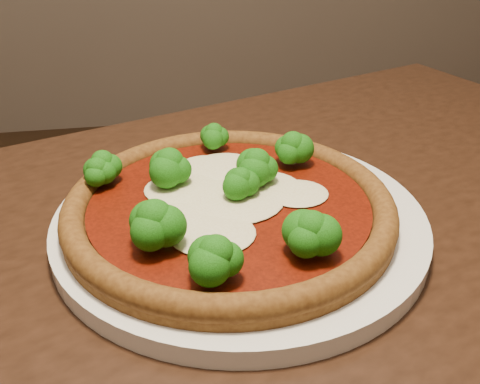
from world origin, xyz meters
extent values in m
cube|color=black|center=(0.08, -0.19, 0.73)|extent=(1.41, 1.13, 0.04)
cylinder|color=black|center=(0.50, 0.31, 0.35)|extent=(0.06, 0.06, 0.71)
cylinder|color=white|center=(0.12, -0.11, 0.76)|extent=(0.35, 0.35, 0.02)
cylinder|color=brown|center=(0.10, -0.12, 0.77)|extent=(0.30, 0.30, 0.01)
torus|color=brown|center=(0.10, -0.12, 0.78)|extent=(0.31, 0.31, 0.02)
cylinder|color=#5F1104|center=(0.10, -0.12, 0.78)|extent=(0.26, 0.26, 0.00)
ellipsoid|color=#F2ECC1|center=(0.11, -0.12, 0.78)|extent=(0.09, 0.08, 0.01)
ellipsoid|color=#F2ECC1|center=(0.17, -0.11, 0.78)|extent=(0.06, 0.05, 0.00)
ellipsoid|color=#F2ECC1|center=(0.14, -0.10, 0.78)|extent=(0.08, 0.07, 0.01)
ellipsoid|color=#F2ECC1|center=(0.08, -0.17, 0.78)|extent=(0.07, 0.07, 0.01)
ellipsoid|color=#F2ECC1|center=(0.09, -0.04, 0.78)|extent=(0.06, 0.05, 0.00)
ellipsoid|color=#F2ECC1|center=(0.06, -0.09, 0.78)|extent=(0.07, 0.07, 0.01)
ellipsoid|color=#F2ECC1|center=(0.11, -0.05, 0.78)|extent=(0.07, 0.06, 0.01)
ellipsoid|color=#F2ECC1|center=(0.05, -0.14, 0.78)|extent=(0.07, 0.06, 0.01)
ellipsoid|color=#228615|center=(0.13, -0.09, 0.81)|extent=(0.05, 0.05, 0.04)
ellipsoid|color=#228615|center=(0.10, 0.00, 0.80)|extent=(0.04, 0.04, 0.03)
ellipsoid|color=#228615|center=(-0.01, -0.06, 0.80)|extent=(0.04, 0.04, 0.03)
ellipsoid|color=#228615|center=(0.12, -0.11, 0.80)|extent=(0.04, 0.04, 0.03)
ellipsoid|color=#228615|center=(0.08, -0.23, 0.81)|extent=(0.05, 0.05, 0.04)
ellipsoid|color=#228615|center=(0.15, -0.21, 0.81)|extent=(0.05, 0.05, 0.04)
ellipsoid|color=#228615|center=(-0.01, -0.07, 0.80)|extent=(0.04, 0.04, 0.03)
ellipsoid|color=#228615|center=(0.04, -0.18, 0.81)|extent=(0.05, 0.05, 0.04)
ellipsoid|color=#228615|center=(0.05, -0.08, 0.81)|extent=(0.05, 0.05, 0.04)
ellipsoid|color=#228615|center=(0.18, -0.05, 0.81)|extent=(0.04, 0.04, 0.04)
camera|label=1|loc=(0.04, -0.53, 1.04)|focal=40.00mm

